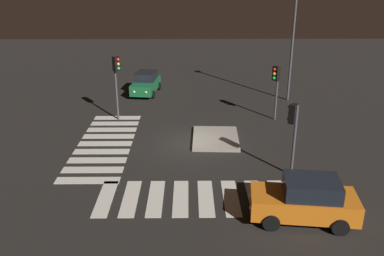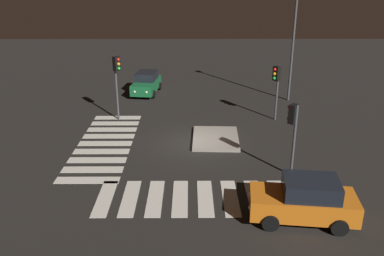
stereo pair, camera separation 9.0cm
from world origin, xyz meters
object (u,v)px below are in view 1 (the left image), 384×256
object	(u,v)px
traffic_light_west	(276,80)
traffic_light_south	(117,72)
car_orange	(305,200)
traffic_island	(216,138)
car_green	(146,83)
street_lamp	(294,27)
traffic_light_north	(293,122)

from	to	relation	value
traffic_light_west	traffic_light_south	world-z (taller)	traffic_light_south
traffic_light_south	car_orange	bearing A→B (deg)	-11.94
traffic_island	car_green	bearing A→B (deg)	-152.71
traffic_light_south	street_lamp	world-z (taller)	street_lamp
car_orange	traffic_light_north	distance (m)	4.52
car_orange	traffic_light_south	size ratio (longest dim) A/B	1.02
traffic_light_south	traffic_island	bearing A→B (deg)	10.68
traffic_light_south	street_lamp	distance (m)	13.79
car_green	traffic_light_south	xyz separation A→B (m)	(6.54, -1.23, 2.49)
traffic_island	traffic_light_west	world-z (taller)	traffic_light_west
car_green	car_orange	world-z (taller)	car_orange
traffic_island	traffic_light_west	size ratio (longest dim) A/B	1.01
traffic_island	traffic_light_south	distance (m)	8.12
traffic_light_west	traffic_light_north	distance (m)	8.13
traffic_light_west	traffic_light_south	distance (m)	10.73
traffic_island	car_orange	world-z (taller)	car_orange
car_orange	traffic_light_west	distance (m)	12.38
car_green	traffic_light_west	bearing A→B (deg)	62.50
street_lamp	traffic_light_north	bearing A→B (deg)	-12.72
car_orange	street_lamp	xyz separation A→B (m)	(-16.84, 3.19, 4.78)
traffic_light_south	street_lamp	xyz separation A→B (m)	(-4.57, 12.80, 2.35)
street_lamp	car_green	bearing A→B (deg)	-99.68
traffic_island	traffic_light_north	bearing A→B (deg)	37.14
traffic_island	car_orange	xyz separation A→B (m)	(8.63, 3.13, 0.84)
car_orange	street_lamp	world-z (taller)	street_lamp
traffic_island	car_green	xyz separation A→B (m)	(-10.18, -5.25, 0.80)
traffic_island	car_orange	distance (m)	9.22
traffic_light_west	traffic_light_north	world-z (taller)	traffic_light_west
car_orange	car_green	bearing A→B (deg)	-59.07
car_orange	traffic_light_south	distance (m)	15.77
car_orange	traffic_light_north	world-z (taller)	traffic_light_north
traffic_light_north	car_orange	bearing A→B (deg)	124.63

